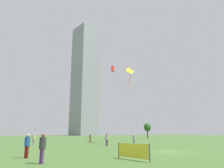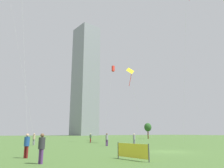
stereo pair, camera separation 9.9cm
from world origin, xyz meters
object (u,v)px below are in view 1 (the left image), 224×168
person_standing_2 (90,137)px  kite_flying_1 (130,72)px  person_standing_1 (107,139)px  person_standing_5 (34,138)px  park_tree_0 (147,127)px  person_standing_4 (27,144)px  person_standing_3 (42,146)px  distant_highrise_0 (85,79)px  kite_flying_3 (113,69)px  person_standing_0 (134,138)px  event_banner (133,151)px

person_standing_2 → kite_flying_1: size_ratio=0.10×
person_standing_1 → person_standing_5: 11.42m
park_tree_0 → person_standing_1: bearing=-136.3°
person_standing_4 → person_standing_5: 18.13m
person_standing_2 → kite_flying_1: 17.42m
person_standing_3 → person_standing_1: bearing=-64.3°
park_tree_0 → distant_highrise_0: distant_highrise_0 is taller
person_standing_4 → kite_flying_3: (18.88, 21.30, 14.21)m
person_standing_0 → kite_flying_3: (2.64, 11.39, 14.24)m
person_standing_2 → distant_highrise_0: (37.70, 102.68, 38.76)m
park_tree_0 → person_standing_5: bearing=-152.4°
person_standing_4 → person_standing_5: (3.22, 17.85, -0.01)m
person_standing_3 → distant_highrise_0: distant_highrise_0 is taller
person_standing_0 → event_banner: 17.61m
person_standing_2 → person_standing_5: size_ratio=0.97×
person_standing_2 → event_banner: bearing=23.4°
person_standing_0 → park_tree_0: bearing=-69.5°
person_standing_2 → kite_flying_3: (4.60, -0.71, 14.25)m
distant_highrise_0 → kite_flying_3: bearing=-118.8°
person_standing_0 → person_standing_4: (-16.24, -9.91, 0.03)m
person_standing_4 → kite_flying_1: (23.95, 22.30, 14.46)m
person_standing_5 → kite_flying_1: bearing=-140.3°
person_standing_2 → distant_highrise_0: distant_highrise_0 is taller
person_standing_1 → event_banner: bearing=-85.1°
person_standing_4 → park_tree_0: bearing=90.4°
person_standing_1 → person_standing_3: (-11.60, -14.13, 0.01)m
distant_highrise_0 → event_banner: distant_highrise_0 is taller
person_standing_0 → distant_highrise_0: bearing=-45.9°
kite_flying_3 → event_banner: (-12.57, -25.93, -14.62)m
person_standing_1 → event_banner: (-5.71, -15.19, -0.41)m
person_standing_5 → park_tree_0: 41.10m
person_standing_3 → event_banner: 6.00m
kite_flying_3 → person_standing_3: bearing=-126.6°
person_standing_2 → event_banner: person_standing_2 is taller
person_standing_0 → person_standing_5: bearing=30.0°
person_standing_3 → park_tree_0: park_tree_0 is taller
person_standing_4 → park_tree_0: park_tree_0 is taller
person_standing_1 → event_banner: size_ratio=0.59×
distant_highrise_0 → person_standing_5: bearing=-125.5°
person_standing_4 → kite_flying_1: kite_flying_1 is taller
person_standing_1 → kite_flying_1: kite_flying_1 is taller
person_standing_0 → event_banner: bearing=117.0°
kite_flying_1 → event_banner: 35.46m
person_standing_5 → person_standing_1: bearing=167.9°
person_standing_2 → person_standing_3: person_standing_3 is taller
person_standing_3 → kite_flying_1: (23.53, 25.87, 14.44)m
event_banner → park_tree_0: bearing=51.3°
person_standing_5 → person_standing_2: bearing=-131.8°
person_standing_2 → person_standing_5: person_standing_5 is taller
person_standing_4 → kite_flying_1: bearing=90.4°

